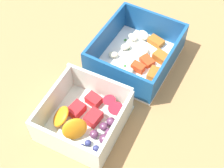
# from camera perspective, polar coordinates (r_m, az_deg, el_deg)

# --- Properties ---
(table_surface) EXTENTS (0.80, 0.80, 0.02)m
(table_surface) POSITION_cam_1_polar(r_m,az_deg,el_deg) (0.64, -1.50, -1.71)
(table_surface) COLOR #9E7547
(table_surface) RESTS_ON ground
(pasta_container) EXTENTS (0.18, 0.15, 0.07)m
(pasta_container) POSITION_cam_1_polar(r_m,az_deg,el_deg) (0.66, 4.59, 5.47)
(pasta_container) COLOR white
(pasta_container) RESTS_ON table_surface
(fruit_bowl) EXTENTS (0.15, 0.15, 0.06)m
(fruit_bowl) POSITION_cam_1_polar(r_m,az_deg,el_deg) (0.57, -4.77, -6.19)
(fruit_bowl) COLOR silver
(fruit_bowl) RESTS_ON table_surface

